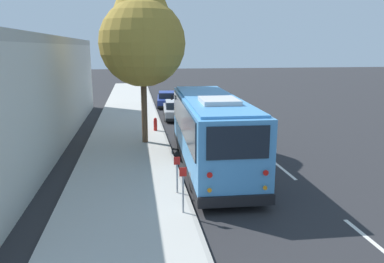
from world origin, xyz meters
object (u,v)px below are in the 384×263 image
object	(u,v)px
parked_sedan_silver	(175,110)
fire_hydrant	(155,124)
shuttle_bus	(211,128)
street_tree	(142,37)
parked_sedan_blue	(167,99)
sign_post_near	(183,190)
sign_post_far	(177,174)

from	to	relation	value
parked_sedan_silver	fire_hydrant	size ratio (longest dim) A/B	5.80
shuttle_bus	fire_hydrant	distance (m)	7.57
street_tree	fire_hydrant	size ratio (longest dim) A/B	10.12
parked_sedan_blue	street_tree	xyz separation A→B (m)	(-13.47, 2.40, 5.12)
sign_post_near	sign_post_far	world-z (taller)	sign_post_near
parked_sedan_silver	sign_post_near	world-z (taller)	sign_post_near
parked_sedan_silver	sign_post_far	size ratio (longest dim) A/B	3.54
street_tree	sign_post_far	distance (m)	9.17
parked_sedan_blue	street_tree	distance (m)	14.61
shuttle_bus	sign_post_far	world-z (taller)	shuttle_bus
sign_post_far	sign_post_near	bearing A→B (deg)	180.00
parked_sedan_blue	parked_sedan_silver	bearing A→B (deg)	-174.73
fire_hydrant	sign_post_near	bearing A→B (deg)	-179.17
sign_post_near	sign_post_far	distance (m)	1.65
parked_sedan_silver	street_tree	bearing A→B (deg)	164.45
parked_sedan_blue	fire_hydrant	size ratio (longest dim) A/B	5.82
parked_sedan_silver	street_tree	world-z (taller)	street_tree
sign_post_far	fire_hydrant	size ratio (longest dim) A/B	1.64
parked_sedan_blue	street_tree	world-z (taller)	street_tree
parked_sedan_blue	sign_post_near	bearing A→B (deg)	-179.53
parked_sedan_silver	street_tree	xyz separation A→B (m)	(-7.56, 2.51, 5.12)
sign_post_near	sign_post_far	bearing A→B (deg)	0.00
parked_sedan_silver	sign_post_far	bearing A→B (deg)	176.78
shuttle_bus	parked_sedan_blue	bearing A→B (deg)	2.99
parked_sedan_blue	sign_post_near	distance (m)	22.86
fire_hydrant	parked_sedan_blue	bearing A→B (deg)	-8.84
street_tree	parked_sedan_silver	bearing A→B (deg)	-18.36
sign_post_near	fire_hydrant	world-z (taller)	sign_post_near
fire_hydrant	shuttle_bus	bearing A→B (deg)	-164.23
sign_post_far	fire_hydrant	xyz separation A→B (m)	(10.38, 0.17, -0.28)
shuttle_bus	fire_hydrant	size ratio (longest dim) A/B	12.50
parked_sedan_blue	sign_post_far	size ratio (longest dim) A/B	3.55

